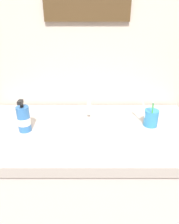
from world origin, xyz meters
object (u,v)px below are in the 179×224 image
object	(u,v)px
soap_dispenser	(25,119)
faucet	(90,105)
toothbrush_white	(144,107)
toothbrush_green	(153,111)
toothbrush_cup	(152,118)

from	to	relation	value
soap_dispenser	faucet	bearing A→B (deg)	33.79
faucet	soap_dispenser	bearing A→B (deg)	-146.21
toothbrush_white	toothbrush_green	size ratio (longest dim) A/B	1.07
toothbrush_cup	toothbrush_white	world-z (taller)	toothbrush_white
soap_dispenser	toothbrush_white	bearing A→B (deg)	4.70
faucet	toothbrush_white	size ratio (longest dim) A/B	0.80
faucet	toothbrush_white	bearing A→B (deg)	-30.74
faucet	toothbrush_green	size ratio (longest dim) A/B	0.86
toothbrush_white	soap_dispenser	bearing A→B (deg)	-175.30
toothbrush_cup	toothbrush_green	bearing A→B (deg)	-105.02
faucet	toothbrush_white	xyz separation A→B (m)	(0.28, -0.16, 0.06)
toothbrush_cup	toothbrush_white	size ratio (longest dim) A/B	0.47
toothbrush_cup	soap_dispenser	xyz separation A→B (m)	(-0.64, -0.05, 0.02)
faucet	toothbrush_green	distance (m)	0.37
soap_dispenser	toothbrush_green	bearing A→B (deg)	1.56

